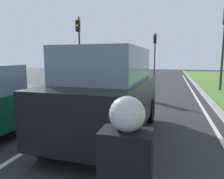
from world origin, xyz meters
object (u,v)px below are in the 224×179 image
Objects in this scene: car_suv_ahead at (109,92)px; traffic_light_overhead_left at (79,39)px; rider_person at (127,164)px; traffic_light_far_median at (155,47)px.

car_suv_ahead is 12.60m from traffic_light_overhead_left.
car_suv_ahead reaches higher than rider_person.
traffic_light_far_median is (-1.56, 21.54, 2.02)m from rider_person.
rider_person is 0.25× the size of traffic_light_far_median.
traffic_light_overhead_left reaches higher than rider_person.
rider_person is 16.24m from traffic_light_overhead_left.
rider_person is at bearing -85.87° from traffic_light_far_median.
traffic_light_overhead_left is at bearing 114.89° from rider_person.
traffic_light_overhead_left is (-7.08, 14.42, 2.39)m from rider_person.
traffic_light_overhead_left is at bearing 119.67° from car_suv_ahead.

